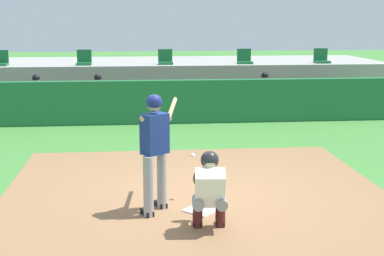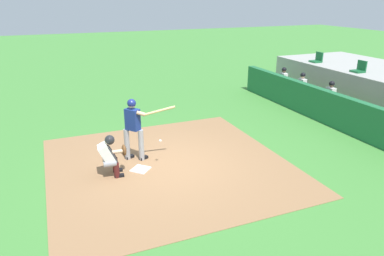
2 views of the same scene
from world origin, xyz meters
name	(u,v)px [view 2 (image 2 of 2)]	position (x,y,z in m)	size (l,w,h in m)	color
ground_plane	(169,165)	(0.00, 0.00, 0.00)	(80.00, 80.00, 0.00)	#428438
dirt_infield	(169,165)	(0.00, 0.00, 0.01)	(6.40, 6.40, 0.01)	#936B47
home_plate	(141,169)	(0.00, -0.80, 0.02)	(0.44, 0.44, 0.02)	white
batter_at_plate	(134,126)	(-0.69, -0.76, 1.04)	(0.66, 1.39, 1.80)	#99999E
catcher_crouched	(111,154)	(0.01, -1.55, 0.61)	(0.50, 1.73, 1.13)	gray
dugout_wall	(351,116)	(0.00, 6.50, 0.60)	(13.00, 0.30, 1.20)	#1E6638
dugout_bench	(371,123)	(0.00, 7.50, 0.23)	(11.80, 0.44, 0.45)	olive
dugout_player_0	(281,81)	(-5.15, 7.34, 0.67)	(0.49, 0.70, 1.30)	#939399
dugout_player_1	(299,87)	(-3.80, 7.34, 0.67)	(0.49, 0.70, 1.30)	#939399
dugout_player_2	(328,97)	(-2.06, 7.34, 0.67)	(0.49, 0.70, 1.30)	#939399
stadium_seat_0	(317,59)	(-5.20, 9.38, 1.53)	(0.46, 0.46, 0.48)	#196033
stadium_seat_1	(359,69)	(-2.60, 9.38, 1.53)	(0.46, 0.46, 0.48)	#196033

